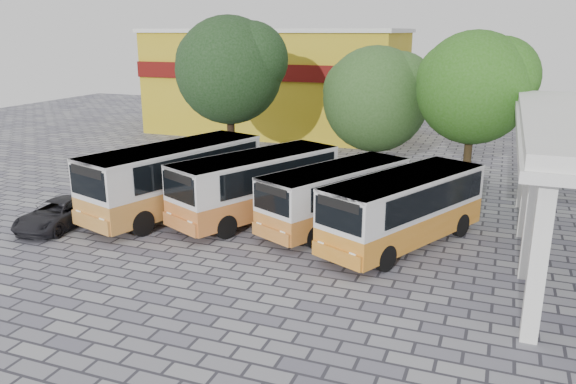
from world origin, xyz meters
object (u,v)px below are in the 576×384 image
at_px(parked_car, 58,214).
at_px(bus_centre_right, 336,193).
at_px(bus_far_right, 405,206).
at_px(bus_far_left, 175,175).
at_px(bus_centre_left, 257,182).

bearing_deg(parked_car, bus_centre_right, 15.38).
distance_m(bus_centre_right, bus_far_right, 3.24).
xyz_separation_m(bus_far_left, bus_centre_right, (7.40, 0.79, -0.30)).
xyz_separation_m(bus_centre_left, bus_far_right, (6.70, -0.97, -0.06)).
height_order(bus_centre_right, parked_car, bus_centre_right).
distance_m(bus_centre_left, parked_car, 8.63).
bearing_deg(bus_centre_left, bus_far_left, -143.97).
bearing_deg(bus_far_left, bus_far_right, 16.15).
xyz_separation_m(bus_centre_left, parked_car, (-7.50, -4.13, -1.09)).
relative_size(bus_centre_right, parked_car, 1.86).
relative_size(bus_far_left, bus_far_right, 1.11).
height_order(bus_far_left, bus_centre_left, bus_far_left).
bearing_deg(bus_far_left, bus_centre_left, 28.22).
bearing_deg(parked_car, bus_far_left, 37.14).
bearing_deg(bus_centre_right, bus_far_right, 6.75).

